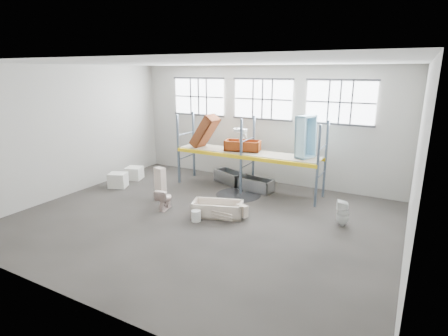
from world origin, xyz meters
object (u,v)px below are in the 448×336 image
Objects in this scene: toilet_white at (343,213)px; rust_tub_flat at (243,145)px; bathtub_beige at (218,209)px; cistern_tall at (160,184)px; toilet_beige at (164,199)px; steel_tub_right at (256,185)px; blue_tub_upright at (306,137)px; carton_near at (118,180)px; steel_tub_left at (230,177)px; bucket at (196,216)px.

toilet_white is 5.05m from rust_tub_flat.
cistern_tall is at bearing 153.39° from bathtub_beige.
rust_tub_flat reaches higher than bathtub_beige.
toilet_beige reaches higher than steel_tub_right.
rust_tub_flat is 0.91× the size of blue_tub_upright.
toilet_white is 1.21× the size of carton_near.
bucket is at bearing -77.44° from steel_tub_left.
carton_near reaches higher than bathtub_beige.
cistern_tall is 0.89× the size of steel_tub_right.
bathtub_beige is 1.97× the size of toilet_white.
cistern_tall reaches higher than bucket.
cistern_tall reaches higher than steel_tub_right.
carton_near is at bearing -102.13° from toilet_white.
rust_tub_flat is (1.40, 3.46, 1.44)m from toilet_beige.
blue_tub_upright reaches higher than steel_tub_left.
bucket is 0.52× the size of carton_near.
rust_tub_flat is (0.76, -0.35, 1.55)m from steel_tub_left.
cistern_tall is at bearing -98.19° from toilet_white.
carton_near is at bearing -161.35° from blue_tub_upright.
bucket is at bearing -87.46° from rust_tub_flat.
rust_tub_flat is (-0.57, 3.09, 1.57)m from bathtub_beige.
blue_tub_upright is at bearing 2.61° from steel_tub_right.
carton_near is at bearing -175.94° from cistern_tall.
cistern_tall is at bearing 154.70° from bucket.
steel_tub_right is at bearing -177.39° from blue_tub_upright.
steel_tub_right is (2.06, 3.40, -0.13)m from toilet_beige.
cistern_tall is 3.90m from steel_tub_right.
toilet_white reaches higher than steel_tub_right.
cistern_tall is at bearing -127.98° from rust_tub_flat.
carton_near is (-3.26, 1.05, -0.08)m from toilet_beige.
toilet_white is at bearing 18.35° from cistern_tall.
bucket is (-0.40, -0.73, -0.06)m from bathtub_beige.
toilet_beige reaches higher than bucket.
carton_near is at bearing -152.61° from rust_tub_flat.
steel_tub_right is 3.80m from bucket.
cistern_tall is 2.56m from carton_near.
bathtub_beige is 2.76m from cistern_tall.
steel_tub_right is (2.81, 2.68, -0.37)m from cistern_tall.
toilet_beige is at bearing -121.23° from steel_tub_right.
bucket is (-0.50, -3.77, -0.07)m from steel_tub_right.
blue_tub_upright is (2.01, 3.12, 2.15)m from bathtub_beige.
toilet_white is (3.88, 1.17, 0.18)m from bathtub_beige.
toilet_beige is 1.07m from cistern_tall.
toilet_beige is 0.48× the size of blue_tub_upright.
toilet_beige reaches higher than carton_near.
cistern_tall is 2.59m from bucket.
toilet_white reaches higher than steel_tub_left.
toilet_beige is 2.09× the size of bucket.
steel_tub_left is at bearing -109.88° from toilet_beige.
toilet_white is at bearing -2.37° from bathtub_beige.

